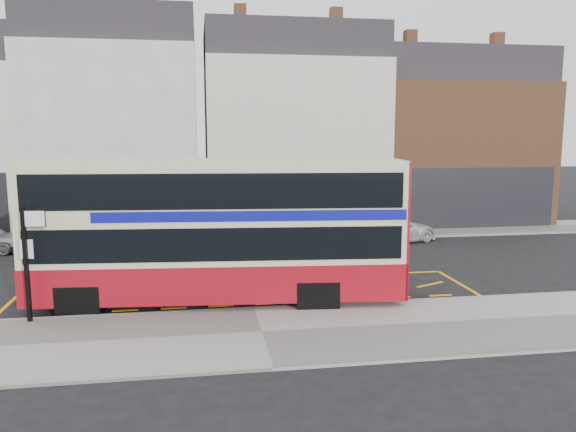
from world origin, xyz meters
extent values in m
plane|color=black|center=(0.00, 0.00, 0.00)|extent=(120.00, 120.00, 0.00)
cube|color=#9A9892|center=(0.00, -2.30, 0.07)|extent=(40.00, 4.00, 0.15)
cube|color=gray|center=(0.00, -0.38, 0.07)|extent=(40.00, 0.15, 0.15)
cube|color=#9A9892|center=(0.00, 11.00, 0.07)|extent=(50.00, 3.00, 0.15)
cube|color=white|center=(-5.50, 15.00, 4.50)|extent=(8.00, 8.00, 9.00)
cube|color=#28262B|center=(-5.50, 15.00, 9.90)|extent=(8.00, 7.20, 1.80)
cube|color=#965D3C|center=(-7.90, 14.00, 11.20)|extent=(0.60, 0.60, 1.20)
cube|color=#965D3C|center=(-3.50, 14.00, 11.20)|extent=(0.60, 0.60, 1.20)
cube|color=black|center=(-5.50, 11.02, 1.60)|extent=(7.36, 0.06, 3.20)
cube|color=black|center=(-5.50, 11.04, 1.40)|extent=(5.60, 0.04, 2.00)
cube|color=silver|center=(3.50, 15.00, 4.25)|extent=(9.00, 8.00, 8.50)
cube|color=#28262B|center=(3.50, 15.00, 9.40)|extent=(9.00, 7.20, 1.80)
cube|color=#965D3C|center=(0.80, 14.00, 10.70)|extent=(0.60, 0.60, 1.20)
cube|color=#965D3C|center=(5.75, 14.00, 10.70)|extent=(0.60, 0.60, 1.20)
cube|color=#12682F|center=(3.50, 11.02, 1.60)|extent=(8.28, 0.06, 3.20)
cube|color=black|center=(3.50, 11.04, 1.40)|extent=(6.30, 0.04, 2.00)
cube|color=#965D3C|center=(12.50, 15.00, 3.75)|extent=(9.00, 8.00, 7.50)
cube|color=#28262B|center=(12.50, 15.00, 8.40)|extent=(9.00, 7.20, 1.80)
cube|color=#965D3C|center=(9.80, 14.00, 9.70)|extent=(0.60, 0.60, 1.20)
cube|color=#965D3C|center=(14.75, 14.00, 9.70)|extent=(0.60, 0.60, 1.20)
cube|color=black|center=(12.50, 11.02, 1.60)|extent=(8.28, 0.06, 3.20)
cube|color=black|center=(12.50, 11.04, 1.40)|extent=(6.30, 0.04, 2.00)
cube|color=beige|center=(-0.92, 0.60, 2.26)|extent=(10.62, 3.28, 3.85)
cube|color=maroon|center=(-0.92, 0.60, 0.86)|extent=(10.67, 3.32, 1.05)
cube|color=maroon|center=(4.27, 0.15, 2.26)|extent=(0.27, 2.41, 3.85)
cube|color=black|center=(-0.92, 0.60, 2.00)|extent=(10.21, 3.30, 0.90)
cube|color=black|center=(-0.92, 0.60, 3.42)|extent=(10.21, 3.30, 0.95)
cube|color=#0D0F93|center=(0.03, 0.52, 2.76)|extent=(8.55, 3.14, 0.29)
cube|color=black|center=(-6.11, 1.05, 1.76)|extent=(0.25, 2.18, 1.52)
cube|color=black|center=(-6.11, 1.05, 3.42)|extent=(0.25, 2.18, 0.95)
cube|color=black|center=(-6.10, 1.05, 2.66)|extent=(0.19, 1.66, 0.33)
cube|color=beige|center=(-0.92, 0.60, 4.14)|extent=(10.62, 3.18, 0.11)
cylinder|color=black|center=(-4.70, -0.14, 0.48)|extent=(0.97, 0.35, 0.95)
cylinder|color=black|center=(-4.52, 1.99, 0.48)|extent=(0.97, 0.35, 0.95)
cylinder|color=black|center=(1.74, -0.70, 0.48)|extent=(0.97, 0.35, 0.95)
cylinder|color=black|center=(1.92, 1.43, 0.48)|extent=(0.97, 0.35, 0.95)
cube|color=black|center=(-5.81, -0.60, 1.63)|extent=(0.11, 0.11, 2.96)
cube|color=white|center=(-5.51, -0.64, 2.82)|extent=(0.53, 0.11, 0.43)
cube|color=white|center=(-5.80, -0.54, 2.03)|extent=(0.35, 0.08, 0.49)
imported|color=#414549|center=(1.32, 8.85, 0.69)|extent=(4.24, 1.58, 1.38)
imported|color=silver|center=(7.24, 8.66, 0.61)|extent=(4.52, 3.02, 1.22)
cylinder|color=black|center=(6.62, 12.12, 1.04)|extent=(0.24, 0.24, 2.09)
camera|label=1|loc=(-1.43, -15.34, 4.96)|focal=35.00mm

